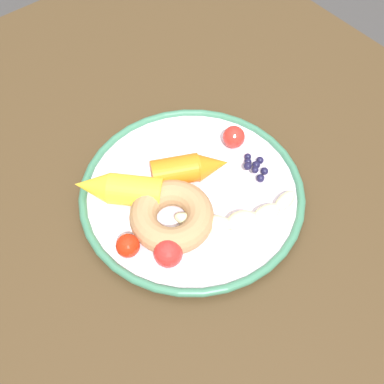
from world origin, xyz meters
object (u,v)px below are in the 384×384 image
Objects in this scene: tomato_mid at (168,253)px; carrot_orange at (191,168)px; banana at (241,218)px; tomato_near at (234,137)px; carrot_yellow at (118,189)px; blueberry_pile at (255,167)px; plate at (192,193)px; tomato_far at (128,246)px; donut at (172,216)px; dining_table at (227,228)px.

carrot_orange is at bearing 128.99° from tomato_mid.
carrot_orange reaches higher than banana.
tomato_near is 0.89× the size of tomato_mid.
tomato_mid is (0.09, -0.11, -0.00)m from carrot_orange.
carrot_yellow is (-0.14, -0.11, 0.01)m from banana.
blueberry_pile is at bearing 58.95° from carrot_orange.
plate is 0.13m from tomato_far.
carrot_yellow reaches higher than tomato_mid.
plate is 10.13× the size of tomato_far.
blueberry_pile is 0.20m from tomato_mid.
banana is 0.09m from donut.
blueberry_pile is at bearing 101.64° from tomato_mid.
banana is at bearing -55.31° from blueberry_pile.
donut is at bearing -71.13° from tomato_near.
carrot_yellow reaches higher than tomato_far.
tomato_near is at bearing 95.24° from carrot_orange.
banana is 1.37× the size of carrot_orange.
donut is 0.17m from tomato_near.
dining_table is 31.38× the size of tomato_mid.
carrot_yellow is 0.09m from tomato_far.
dining_table is 7.20× the size of banana.
carrot_orange is 3.56× the size of tomato_near.
donut is 0.06m from tomato_mid.
carrot_yellow reaches higher than dining_table.
tomato_far reaches higher than dining_table.
tomato_near is 0.24m from tomato_far.
dining_table is 0.15m from tomato_near.
plate is 1.96× the size of banana.
blueberry_pile is 1.63× the size of tomato_far.
tomato_near reaches higher than dining_table.
tomato_mid is at bearing -2.86° from carrot_yellow.
carrot_yellow reaches higher than carrot_orange.
tomato_far reaches higher than banana.
tomato_far is (0.02, -0.13, 0.02)m from plate.
blueberry_pile is at bearing 98.15° from dining_table.
tomato_near reaches higher than plate.
carrot_yellow reaches higher than blueberry_pile.
blueberry_pile is at bearing 88.99° from tomato_far.
plate is 2.69× the size of carrot_orange.
tomato_far is (-0.00, -0.22, 0.01)m from blueberry_pile.
donut is 3.02× the size of tomato_mid.
dining_table is at bearing 86.08° from tomato_far.
tomato_near is 1.06× the size of tomato_far.
tomato_mid is (0.10, -0.20, 0.00)m from tomato_near.
banana is (0.05, -0.03, 0.11)m from dining_table.
plate reaches higher than dining_table.
dining_table is 3.67× the size of plate.
carrot_orange is at bearing 71.49° from carrot_yellow.
blueberry_pile is at bearing -7.67° from tomato_near.
carrot_orange is (-0.10, -0.00, 0.01)m from banana.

